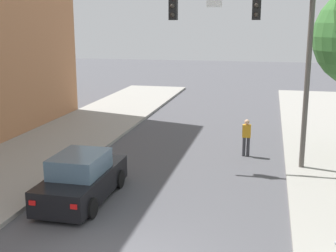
{
  "coord_description": "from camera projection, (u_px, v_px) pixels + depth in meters",
  "views": [
    {
      "loc": [
        3.21,
        -8.66,
        5.7
      ],
      "look_at": [
        -0.35,
        6.95,
        2.0
      ],
      "focal_mm": 47.88,
      "sensor_mm": 36.0,
      "label": 1
    }
  ],
  "objects": [
    {
      "name": "car_lead_black",
      "position": [
        82.0,
        179.0,
        14.61
      ],
      "size": [
        1.85,
        4.25,
        1.6
      ],
      "color": "black",
      "rests_on": "ground"
    },
    {
      "name": "traffic_signal_mast",
      "position": [
        258.0,
        32.0,
        16.92
      ],
      "size": [
        6.76,
        0.38,
        7.5
      ],
      "color": "#514C47",
      "rests_on": "sidewalk_right"
    },
    {
      "name": "pedestrian_crossing_road",
      "position": [
        246.0,
        136.0,
        19.41
      ],
      "size": [
        0.36,
        0.22,
        1.64
      ],
      "color": "#333338",
      "rests_on": "ground"
    }
  ]
}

